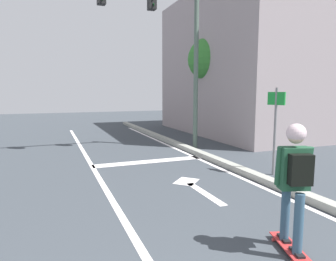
{
  "coord_description": "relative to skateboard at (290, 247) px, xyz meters",
  "views": [
    {
      "loc": [
        -0.72,
        -0.05,
        1.96
      ],
      "look_at": [
        1.28,
        5.03,
        1.26
      ],
      "focal_mm": 32.24,
      "sensor_mm": 36.0,
      "label": 1
    }
  ],
  "objects": [
    {
      "name": "building_block",
      "position": [
        7.68,
        9.57,
        3.17
      ],
      "size": [
        8.36,
        8.59,
        6.46
      ],
      "primitive_type": "cube",
      "color": "#9C8F91",
      "rests_on": "ground"
    },
    {
      "name": "lane_arrow_stem",
      "position": [
        0.06,
        2.3,
        -0.06
      ],
      "size": [
        0.16,
        1.4,
        0.01
      ],
      "primitive_type": "cube",
      "color": "silver",
      "rests_on": "ground"
    },
    {
      "name": "roadside_tree",
      "position": [
        3.91,
        9.11,
        3.26
      ],
      "size": [
        1.88,
        1.88,
        4.32
      ],
      "color": "brown",
      "rests_on": "ground"
    },
    {
      "name": "skateboard",
      "position": [
        0.0,
        0.0,
        0.0
      ],
      "size": [
        0.44,
        0.82,
        0.07
      ],
      "color": "#B82D2D",
      "rests_on": "ground"
    },
    {
      "name": "skater",
      "position": [
        -0.01,
        -0.02,
        0.96
      ],
      "size": [
        0.41,
        0.58,
        1.52
      ],
      "color": "#34536A",
      "rests_on": "skateboard"
    },
    {
      "name": "stop_bar",
      "position": [
        -0.1,
        5.27,
        -0.06
      ],
      "size": [
        3.19,
        0.4,
        0.01
      ],
      "primitive_type": "cube",
      "color": "silver",
      "rests_on": "ground"
    },
    {
      "name": "curb_strip",
      "position": [
        1.6,
        3.34,
        0.01
      ],
      "size": [
        0.24,
        24.0,
        0.14
      ],
      "primitive_type": "cube",
      "color": "#9C9E93",
      "rests_on": "ground"
    },
    {
      "name": "lane_line_center",
      "position": [
        -1.7,
        3.34,
        -0.06
      ],
      "size": [
        0.12,
        20.0,
        0.01
      ],
      "primitive_type": "cube",
      "color": "silver",
      "rests_on": "ground"
    },
    {
      "name": "lane_arrow_head",
      "position": [
        0.06,
        3.15,
        -0.06
      ],
      "size": [
        0.71,
        0.71,
        0.01
      ],
      "primitive_type": "cube",
      "rotation": [
        0.0,
        0.0,
        0.79
      ],
      "color": "silver",
      "rests_on": "ground"
    },
    {
      "name": "traffic_signal_mast",
      "position": [
        0.85,
        6.77,
        3.9
      ],
      "size": [
        4.84,
        0.34,
        5.64
      ],
      "color": "#506458",
      "rests_on": "ground"
    },
    {
      "name": "lane_line_curbside",
      "position": [
        1.35,
        3.34,
        -0.06
      ],
      "size": [
        0.12,
        20.0,
        0.01
      ],
      "primitive_type": "cube",
      "color": "silver",
      "rests_on": "ground"
    },
    {
      "name": "street_sign_post",
      "position": [
        2.21,
        2.88,
        1.29
      ],
      "size": [
        0.16,
        0.43,
        2.06
      ],
      "color": "slate",
      "rests_on": "ground"
    }
  ]
}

